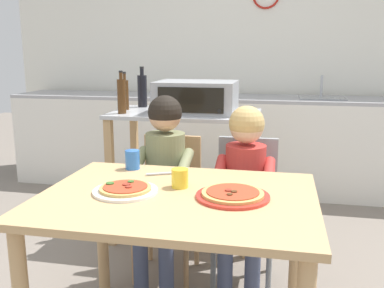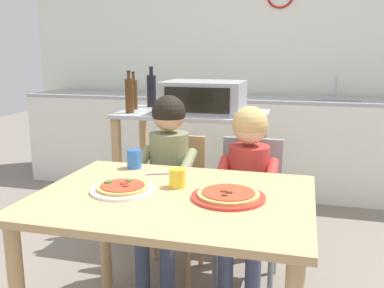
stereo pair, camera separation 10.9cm
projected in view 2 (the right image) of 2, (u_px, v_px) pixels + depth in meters
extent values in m
plane|color=slate|center=(222.00, 244.00, 2.95)|extent=(10.97, 10.97, 0.00)
cube|color=white|center=(256.00, 47.00, 4.28)|extent=(4.86, 0.12, 2.70)
cube|color=silver|center=(248.00, 145.00, 4.08)|extent=(4.38, 0.60, 0.86)
cube|color=#9E9EA3|center=(250.00, 98.00, 3.99)|extent=(4.38, 0.60, 0.03)
cube|color=gray|center=(336.00, 99.00, 3.79)|extent=(0.40, 0.33, 0.02)
cylinder|color=#B7BABF|center=(336.00, 87.00, 3.89)|extent=(0.02, 0.02, 0.20)
cube|color=#B7BABF|center=(193.00, 114.00, 2.91)|extent=(1.00, 0.57, 0.02)
cube|color=tan|center=(193.00, 194.00, 3.03)|extent=(0.92, 0.53, 0.02)
cube|color=tan|center=(118.00, 182.00, 2.89)|extent=(0.05, 0.05, 0.88)
cube|color=tan|center=(254.00, 194.00, 2.66)|extent=(0.05, 0.05, 0.88)
cube|color=tan|center=(144.00, 164.00, 3.36)|extent=(0.05, 0.05, 0.88)
cube|color=tan|center=(262.00, 172.00, 3.12)|extent=(0.05, 0.05, 0.88)
cube|color=#999BA0|center=(204.00, 97.00, 2.86)|extent=(0.53, 0.39, 0.21)
cube|color=black|center=(197.00, 100.00, 2.67)|extent=(0.42, 0.01, 0.16)
cylinder|color=black|center=(225.00, 111.00, 2.64)|extent=(0.02, 0.01, 0.02)
cylinder|color=#4C2D14|center=(129.00, 96.00, 2.84)|extent=(0.06, 0.06, 0.23)
cylinder|color=#4C2D14|center=(129.00, 76.00, 2.81)|extent=(0.02, 0.02, 0.04)
cylinder|color=black|center=(129.00, 71.00, 2.81)|extent=(0.03, 0.03, 0.01)
cylinder|color=#4C2D14|center=(134.00, 95.00, 3.03)|extent=(0.05, 0.05, 0.21)
cylinder|color=#4C2D14|center=(133.00, 77.00, 3.00)|extent=(0.02, 0.02, 0.05)
cylinder|color=black|center=(133.00, 72.00, 2.99)|extent=(0.02, 0.02, 0.01)
cylinder|color=black|center=(152.00, 91.00, 3.17)|extent=(0.07, 0.07, 0.23)
cylinder|color=black|center=(151.00, 72.00, 3.14)|extent=(0.03, 0.03, 0.05)
cylinder|color=black|center=(151.00, 67.00, 3.13)|extent=(0.03, 0.03, 0.01)
cube|color=tan|center=(173.00, 198.00, 1.77)|extent=(1.13, 0.85, 0.03)
cylinder|color=tan|center=(105.00, 232.00, 2.32)|extent=(0.06, 0.06, 0.70)
cylinder|color=tan|center=(297.00, 254.00, 2.06)|extent=(0.06, 0.06, 0.70)
cube|color=tan|center=(170.00, 205.00, 2.47)|extent=(0.36, 0.36, 0.04)
cube|color=tan|center=(178.00, 166.00, 2.58)|extent=(0.34, 0.03, 0.38)
cylinder|color=tan|center=(188.00, 255.00, 2.33)|extent=(0.03, 0.03, 0.42)
cylinder|color=tan|center=(137.00, 248.00, 2.41)|extent=(0.03, 0.03, 0.42)
cylinder|color=tan|center=(201.00, 233.00, 2.62)|extent=(0.03, 0.03, 0.42)
cylinder|color=tan|center=(155.00, 227.00, 2.69)|extent=(0.03, 0.03, 0.42)
cube|color=gray|center=(247.00, 211.00, 2.37)|extent=(0.36, 0.36, 0.04)
cube|color=gray|center=(252.00, 170.00, 2.49)|extent=(0.34, 0.03, 0.38)
cylinder|color=gray|center=(271.00, 263.00, 2.24)|extent=(0.03, 0.03, 0.42)
cylinder|color=gray|center=(215.00, 256.00, 2.32)|extent=(0.03, 0.03, 0.42)
cylinder|color=gray|center=(275.00, 239.00, 2.53)|extent=(0.03, 0.03, 0.42)
cylinder|color=gray|center=(225.00, 234.00, 2.60)|extent=(0.03, 0.03, 0.42)
cube|color=#424C6B|center=(174.00, 208.00, 2.31)|extent=(0.10, 0.30, 0.10)
cylinder|color=#424C6B|center=(167.00, 260.00, 2.24)|extent=(0.08, 0.08, 0.44)
cube|color=#424C6B|center=(150.00, 205.00, 2.34)|extent=(0.10, 0.30, 0.10)
cylinder|color=#424C6B|center=(142.00, 256.00, 2.27)|extent=(0.08, 0.08, 0.44)
cylinder|color=#7A7F56|center=(187.00, 166.00, 2.28)|extent=(0.06, 0.26, 0.15)
cylinder|color=#7A7F56|center=(141.00, 162.00, 2.35)|extent=(0.06, 0.26, 0.15)
cylinder|color=#7A7F56|center=(169.00, 166.00, 2.42)|extent=(0.22, 0.22, 0.38)
sphere|color=tan|center=(169.00, 115.00, 2.35)|extent=(0.18, 0.18, 0.18)
sphere|color=black|center=(169.00, 112.00, 2.35)|extent=(0.19, 0.19, 0.19)
cube|color=#424C6B|center=(258.00, 214.00, 2.22)|extent=(0.10, 0.30, 0.10)
cylinder|color=#424C6B|center=(253.00, 268.00, 2.14)|extent=(0.08, 0.08, 0.44)
cube|color=#424C6B|center=(231.00, 212.00, 2.25)|extent=(0.10, 0.30, 0.10)
cylinder|color=#424C6B|center=(226.00, 265.00, 2.18)|extent=(0.08, 0.08, 0.44)
cylinder|color=#BC332D|center=(271.00, 176.00, 2.20)|extent=(0.06, 0.26, 0.15)
cylinder|color=#BC332D|center=(222.00, 173.00, 2.26)|extent=(0.06, 0.26, 0.15)
cylinder|color=#BC332D|center=(249.00, 175.00, 2.33)|extent=(0.22, 0.22, 0.33)
sphere|color=beige|center=(250.00, 127.00, 2.27)|extent=(0.18, 0.18, 0.18)
sphere|color=tan|center=(250.00, 124.00, 2.27)|extent=(0.19, 0.19, 0.19)
cylinder|color=white|center=(123.00, 190.00, 1.80)|extent=(0.27, 0.27, 0.01)
cylinder|color=tan|center=(123.00, 187.00, 1.80)|extent=(0.22, 0.22, 0.01)
cylinder|color=#B23D23|center=(123.00, 185.00, 1.80)|extent=(0.19, 0.19, 0.00)
cylinder|color=maroon|center=(125.00, 186.00, 1.78)|extent=(0.03, 0.03, 0.01)
cylinder|color=maroon|center=(123.00, 184.00, 1.81)|extent=(0.03, 0.03, 0.01)
cylinder|color=#386628|center=(108.00, 182.00, 1.83)|extent=(0.03, 0.03, 0.01)
cylinder|color=#386628|center=(129.00, 181.00, 1.85)|extent=(0.03, 0.03, 0.01)
cylinder|color=red|center=(228.00, 197.00, 1.71)|extent=(0.30, 0.30, 0.01)
cylinder|color=tan|center=(228.00, 194.00, 1.71)|extent=(0.25, 0.25, 0.01)
cylinder|color=#B23D23|center=(228.00, 192.00, 1.71)|extent=(0.21, 0.21, 0.00)
cylinder|color=#563319|center=(225.00, 195.00, 1.66)|extent=(0.02, 0.02, 0.01)
cylinder|color=#563319|center=(230.00, 192.00, 1.70)|extent=(0.02, 0.02, 0.01)
cylinder|color=maroon|center=(224.00, 191.00, 1.71)|extent=(0.03, 0.03, 0.01)
cylinder|color=blue|center=(134.00, 159.00, 2.15)|extent=(0.07, 0.07, 0.10)
cylinder|color=yellow|center=(177.00, 178.00, 1.85)|extent=(0.07, 0.07, 0.08)
cylinder|color=#B7BABF|center=(161.00, 173.00, 2.05)|extent=(0.13, 0.07, 0.01)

